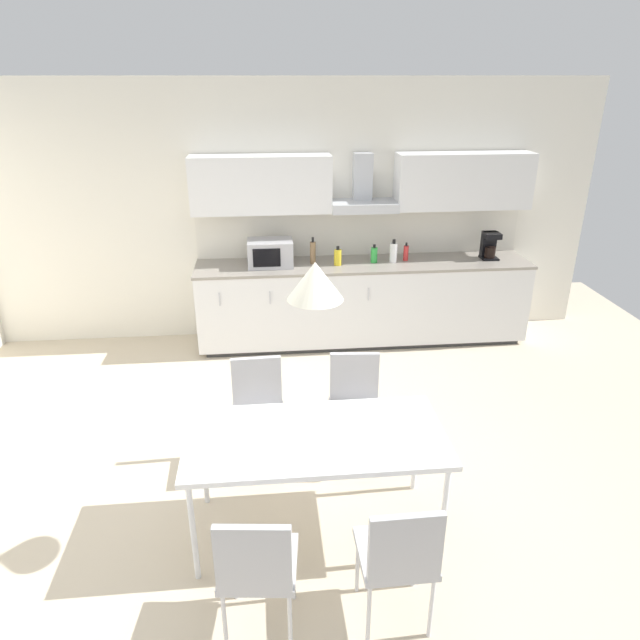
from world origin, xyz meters
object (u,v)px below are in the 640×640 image
at_px(microwave, 270,253).
at_px(chair_far_right, 355,398).
at_px(bottle_yellow, 338,257).
at_px(dining_table, 316,441).
at_px(chair_near_left, 257,564).
at_px(pendant_lamp, 315,281).
at_px(bottle_red, 406,253).
at_px(bottle_green, 374,255).
at_px(coffee_maker, 489,245).
at_px(chair_far_left, 258,403).
at_px(bottle_white, 393,252).
at_px(bottle_brown, 313,252).
at_px(chair_near_right, 399,553).

height_order(microwave, chair_far_right, microwave).
xyz_separation_m(bottle_yellow, dining_table, (-0.51, -2.88, -0.31)).
relative_size(bottle_yellow, chair_near_left, 0.24).
relative_size(chair_far_right, pendant_lamp, 2.72).
height_order(bottle_red, bottle_green, bottle_green).
height_order(dining_table, pendant_lamp, pendant_lamp).
relative_size(bottle_red, dining_table, 0.12).
xyz_separation_m(coffee_maker, chair_far_left, (-2.59, -2.18, -0.55)).
xyz_separation_m(bottle_white, bottle_yellow, (-0.62, -0.04, -0.02)).
distance_m(bottle_brown, dining_table, 3.00).
bearing_deg(bottle_white, chair_near_left, -112.05).
xyz_separation_m(bottle_green, chair_far_right, (-0.54, -2.16, -0.49)).
bearing_deg(bottle_brown, dining_table, -94.67).
height_order(bottle_red, bottle_white, bottle_white).
xyz_separation_m(chair_far_left, pendant_lamp, (0.37, -0.78, 1.25)).
distance_m(bottle_white, bottle_brown, 0.88).
relative_size(microwave, chair_far_right, 0.55).
xyz_separation_m(chair_near_left, chair_far_right, (0.75, 1.56, 0.00)).
bearing_deg(bottle_green, chair_far_left, -120.74).
relative_size(bottle_brown, chair_far_left, 0.34).
height_order(microwave, bottle_brown, bottle_brown).
relative_size(bottle_yellow, chair_far_left, 0.24).
xyz_separation_m(bottle_green, bottle_brown, (-0.67, 0.03, 0.04)).
bearing_deg(chair_far_left, bottle_white, 55.14).
relative_size(microwave, dining_table, 0.29).
relative_size(bottle_green, bottle_brown, 0.69).
xyz_separation_m(coffee_maker, chair_near_right, (-1.85, -3.74, -0.55)).
bearing_deg(microwave, bottle_red, 1.55).
xyz_separation_m(bottle_red, chair_far_left, (-1.65, -2.20, -0.48)).
bearing_deg(coffee_maker, bottle_red, 179.13).
distance_m(chair_near_right, chair_far_right, 1.56).
xyz_separation_m(bottle_red, dining_table, (-1.28, -2.98, -0.31)).
xyz_separation_m(bottle_white, chair_far_left, (-1.50, -2.15, -0.51)).
xyz_separation_m(bottle_white, bottle_green, (-0.21, 0.01, -0.02)).
distance_m(bottle_brown, chair_near_right, 3.79).
height_order(bottle_red, bottle_brown, bottle_brown).
distance_m(bottle_red, dining_table, 3.26).
distance_m(chair_far_left, chair_near_right, 1.73).
distance_m(coffee_maker, dining_table, 3.72).
relative_size(chair_near_left, chair_far_right, 1.00).
relative_size(chair_far_left, pendant_lamp, 2.72).
xyz_separation_m(microwave, coffee_maker, (2.44, 0.03, 0.01)).
height_order(bottle_yellow, pendant_lamp, pendant_lamp).
distance_m(coffee_maker, bottle_yellow, 1.72).
bearing_deg(chair_far_right, chair_near_right, -90.21).
xyz_separation_m(bottle_yellow, chair_far_right, (-0.13, -2.11, -0.49)).
bearing_deg(chair_near_left, bottle_brown, 80.63).
bearing_deg(coffee_maker, microwave, -179.38).
height_order(chair_near_left, chair_far_left, same).
relative_size(bottle_white, chair_far_left, 0.29).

